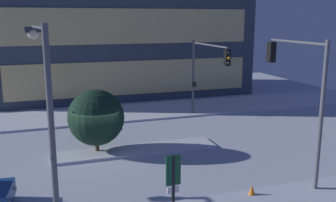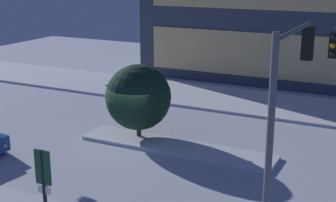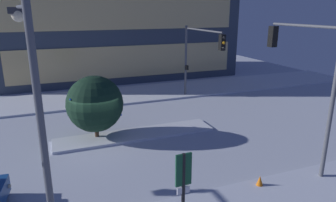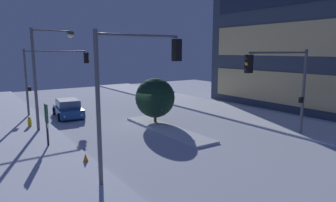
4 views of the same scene
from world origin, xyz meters
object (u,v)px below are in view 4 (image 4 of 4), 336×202
object	(u,v)px
traffic_light_corner_near_right	(134,78)
construction_cone	(86,159)
traffic_light_corner_near_left	(53,69)
street_lamp_arched	(47,64)
fire_hydrant	(30,123)
decorated_tree_median	(155,98)
car_near	(68,108)
parking_info_sign	(47,120)
traffic_light_corner_far_right	(283,77)

from	to	relation	value
traffic_light_corner_near_right	construction_cone	world-z (taller)	traffic_light_corner_near_right
traffic_light_corner_near_left	street_lamp_arched	size ratio (longest dim) A/B	0.81
street_lamp_arched	traffic_light_corner_near_right	bearing A→B (deg)	-91.94
fire_hydrant	decorated_tree_median	distance (m)	9.40
car_near	street_lamp_arched	size ratio (longest dim) A/B	0.67
parking_info_sign	traffic_light_corner_near_left	bearing A→B (deg)	71.01
car_near	traffic_light_corner_near_right	size ratio (longest dim) A/B	0.74
traffic_light_corner_near_right	street_lamp_arched	world-z (taller)	street_lamp_arched
traffic_light_corner_near_right	parking_info_sign	distance (m)	7.55
traffic_light_corner_near_right	traffic_light_corner_near_left	world-z (taller)	traffic_light_corner_near_right
traffic_light_corner_near_right	parking_info_sign	size ratio (longest dim) A/B	2.47
traffic_light_corner_near_right	construction_cone	size ratio (longest dim) A/B	11.72
parking_info_sign	car_near	bearing A→B (deg)	63.70
traffic_light_corner_near_right	decorated_tree_median	distance (m)	10.51
decorated_tree_median	construction_cone	xyz separation A→B (m)	(5.29, -7.40, -1.75)
fire_hydrant	construction_cone	size ratio (longest dim) A/B	1.52
construction_cone	car_near	bearing A→B (deg)	167.84
car_near	construction_cone	size ratio (longest dim) A/B	8.63
car_near	traffic_light_corner_far_right	xyz separation A→B (m)	(14.56, 8.99, 3.30)
traffic_light_corner_far_right	construction_cone	xyz separation A→B (m)	(-2.97, -11.48, -3.74)
street_lamp_arched	fire_hydrant	xyz separation A→B (m)	(-1.36, -1.15, -4.29)
traffic_light_corner_far_right	traffic_light_corner_near_right	world-z (taller)	traffic_light_corner_near_right
car_near	construction_cone	xyz separation A→B (m)	(11.59, -2.50, -0.44)
decorated_tree_median	traffic_light_corner_near_right	bearing A→B (deg)	-36.90
street_lamp_arched	fire_hydrant	size ratio (longest dim) A/B	8.50
street_lamp_arched	decorated_tree_median	bearing A→B (deg)	-27.30
traffic_light_corner_near_right	fire_hydrant	size ratio (longest dim) A/B	7.69
traffic_light_corner_near_left	street_lamp_arched	bearing A→B (deg)	-107.34
traffic_light_corner_near_left	construction_cone	world-z (taller)	traffic_light_corner_near_left
car_near	street_lamp_arched	distance (m)	5.94
traffic_light_corner_far_right	decorated_tree_median	size ratio (longest dim) A/B	1.65
car_near	parking_info_sign	distance (m)	8.59
parking_info_sign	construction_cone	xyz separation A→B (m)	(3.77, 0.93, -1.38)
traffic_light_corner_near_left	traffic_light_corner_far_right	bearing A→B (deg)	-59.68
street_lamp_arched	construction_cone	bearing A→B (deg)	-99.00
traffic_light_corner_near_left	fire_hydrant	distance (m)	6.26
car_near	parking_info_sign	size ratio (longest dim) A/B	1.82
traffic_light_corner_near_right	street_lamp_arched	size ratio (longest dim) A/B	0.90
street_lamp_arched	fire_hydrant	bearing A→B (deg)	122.55
car_near	traffic_light_corner_near_left	world-z (taller)	traffic_light_corner_near_left
decorated_tree_median	traffic_light_corner_far_right	bearing A→B (deg)	26.30
street_lamp_arched	decorated_tree_median	world-z (taller)	street_lamp_arched
car_near	construction_cone	world-z (taller)	car_near
car_near	traffic_light_corner_far_right	size ratio (longest dim) A/B	0.81
traffic_light_corner_far_right	decorated_tree_median	distance (m)	9.43
construction_cone	fire_hydrant	bearing A→B (deg)	-173.88
car_near	decorated_tree_median	bearing A→B (deg)	44.29
traffic_light_corner_far_right	fire_hydrant	size ratio (longest dim) A/B	7.00
fire_hydrant	decorated_tree_median	bearing A→B (deg)	64.94
traffic_light_corner_far_right	construction_cone	size ratio (longest dim) A/B	10.67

